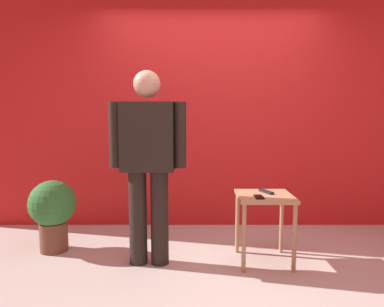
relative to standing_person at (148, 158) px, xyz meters
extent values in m
plane|color=#B7B2A8|center=(0.59, -0.30, -0.94)|extent=(12.00, 12.00, 0.00)
cube|color=red|center=(0.59, 1.13, 0.64)|extent=(5.76, 0.12, 3.16)
cylinder|color=black|center=(-0.10, 0.00, -0.53)|extent=(0.16, 0.16, 0.83)
cylinder|color=black|center=(0.09, 0.00, -0.53)|extent=(0.16, 0.16, 0.83)
cube|color=black|center=(0.00, 0.00, 0.18)|extent=(0.46, 0.24, 0.59)
cube|color=silver|center=(0.00, 0.12, 0.21)|extent=(0.13, 0.02, 0.49)
cube|color=#384C99|center=(0.00, 0.12, 0.19)|extent=(0.05, 0.01, 0.45)
cylinder|color=black|center=(-0.27, 0.01, 0.20)|extent=(0.11, 0.11, 0.56)
cylinder|color=black|center=(0.27, -0.01, 0.20)|extent=(0.11, 0.11, 0.56)
sphere|color=tan|center=(0.00, 0.00, 0.62)|extent=(0.23, 0.23, 0.23)
cube|color=tan|center=(1.02, 0.03, -0.35)|extent=(0.48, 0.48, 0.03)
cylinder|color=tan|center=(0.81, -0.18, -0.65)|extent=(0.04, 0.04, 0.58)
cylinder|color=tan|center=(1.23, -0.18, -0.65)|extent=(0.04, 0.04, 0.58)
cylinder|color=tan|center=(0.81, 0.24, -0.65)|extent=(0.04, 0.04, 0.58)
cylinder|color=tan|center=(1.23, 0.24, -0.65)|extent=(0.04, 0.04, 0.58)
cube|color=black|center=(0.95, -0.07, -0.33)|extent=(0.07, 0.15, 0.01)
cube|color=black|center=(1.05, 0.11, -0.32)|extent=(0.11, 0.17, 0.02)
cylinder|color=brown|center=(-0.96, 0.29, -0.80)|extent=(0.26, 0.26, 0.28)
sphere|color=#2D7233|center=(-0.96, 0.29, -0.47)|extent=(0.44, 0.44, 0.44)
camera|label=1|loc=(0.38, -2.96, 0.37)|focal=32.51mm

